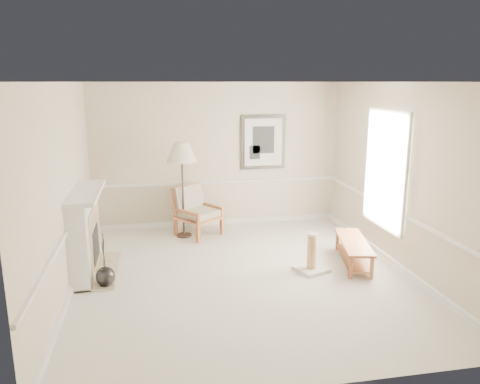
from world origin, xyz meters
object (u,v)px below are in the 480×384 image
armchair (195,209)px  floor_lamp (182,155)px  bench (353,248)px  scratching_post (311,259)px  floor_vase (105,277)px

armchair → floor_lamp: 1.10m
bench → scratching_post: bearing=-166.5°
floor_vase → scratching_post: size_ratio=1.30×
armchair → bench: armchair is taller
floor_lamp → floor_vase: bearing=-121.5°
floor_vase → scratching_post: bearing=-0.1°
floor_vase → floor_lamp: 2.84m
armchair → floor_lamp: floor_lamp is taller
bench → scratching_post: 0.80m
bench → scratching_post: size_ratio=2.27×
floor_vase → bench: (3.90, 0.18, 0.11)m
floor_vase → floor_lamp: bearing=58.5°
floor_vase → scratching_post: floor_vase is taller
floor_vase → bench: 3.91m
floor_lamp → bench: (2.62, -1.91, -1.32)m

